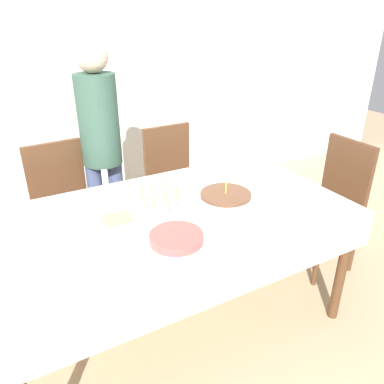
{
  "coord_description": "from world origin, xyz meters",
  "views": [
    {
      "loc": [
        -0.79,
        -1.63,
        1.77
      ],
      "look_at": [
        0.09,
        -0.04,
        0.9
      ],
      "focal_mm": 35.0,
      "sensor_mm": 36.0,
      "label": 1
    }
  ],
  "objects_px": {
    "birthday_cake": "(225,202)",
    "dining_chair_right_end": "(333,200)",
    "plate_stack_main": "(176,238)",
    "dining_chair_far_right": "(174,181)",
    "champagne_tray": "(158,197)",
    "person_standing": "(100,137)",
    "dining_chair_far_left": "(65,205)"
  },
  "relations": [
    {
      "from": "birthday_cake",
      "to": "dining_chair_right_end",
      "type": "bearing_deg",
      "value": 6.93
    },
    {
      "from": "dining_chair_right_end",
      "to": "plate_stack_main",
      "type": "relative_size",
      "value": 3.74
    },
    {
      "from": "dining_chair_far_right",
      "to": "birthday_cake",
      "type": "bearing_deg",
      "value": -99.87
    },
    {
      "from": "champagne_tray",
      "to": "plate_stack_main",
      "type": "relative_size",
      "value": 1.19
    },
    {
      "from": "plate_stack_main",
      "to": "champagne_tray",
      "type": "bearing_deg",
      "value": 80.99
    },
    {
      "from": "person_standing",
      "to": "champagne_tray",
      "type": "bearing_deg",
      "value": -86.7
    },
    {
      "from": "champagne_tray",
      "to": "person_standing",
      "type": "height_order",
      "value": "person_standing"
    },
    {
      "from": "dining_chair_far_right",
      "to": "champagne_tray",
      "type": "xyz_separation_m",
      "value": [
        -0.5,
        -0.82,
        0.33
      ]
    },
    {
      "from": "dining_chair_far_left",
      "to": "champagne_tray",
      "type": "xyz_separation_m",
      "value": [
        0.37,
        -0.82,
        0.33
      ]
    },
    {
      "from": "dining_chair_right_end",
      "to": "birthday_cake",
      "type": "relative_size",
      "value": 3.52
    },
    {
      "from": "dining_chair_far_right",
      "to": "plate_stack_main",
      "type": "distance_m",
      "value": 1.28
    },
    {
      "from": "person_standing",
      "to": "birthday_cake",
      "type": "bearing_deg",
      "value": -70.11
    },
    {
      "from": "dining_chair_far_right",
      "to": "birthday_cake",
      "type": "relative_size",
      "value": 3.52
    },
    {
      "from": "dining_chair_far_right",
      "to": "plate_stack_main",
      "type": "height_order",
      "value": "dining_chair_far_right"
    },
    {
      "from": "plate_stack_main",
      "to": "person_standing",
      "type": "height_order",
      "value": "person_standing"
    },
    {
      "from": "dining_chair_right_end",
      "to": "champagne_tray",
      "type": "distance_m",
      "value": 1.4
    },
    {
      "from": "dining_chair_far_left",
      "to": "champagne_tray",
      "type": "bearing_deg",
      "value": -65.6
    },
    {
      "from": "dining_chair_far_left",
      "to": "plate_stack_main",
      "type": "xyz_separation_m",
      "value": [
        0.32,
        -1.13,
        0.26
      ]
    },
    {
      "from": "dining_chair_right_end",
      "to": "dining_chair_far_left",
      "type": "bearing_deg",
      "value": 153.57
    },
    {
      "from": "birthday_cake",
      "to": "champagne_tray",
      "type": "xyz_separation_m",
      "value": [
        -0.32,
        0.17,
        0.04
      ]
    },
    {
      "from": "dining_chair_far_left",
      "to": "birthday_cake",
      "type": "relative_size",
      "value": 3.52
    },
    {
      "from": "dining_chair_far_left",
      "to": "dining_chair_right_end",
      "type": "relative_size",
      "value": 1.0
    },
    {
      "from": "dining_chair_far_right",
      "to": "person_standing",
      "type": "relative_size",
      "value": 0.6
    },
    {
      "from": "dining_chair_right_end",
      "to": "plate_stack_main",
      "type": "height_order",
      "value": "dining_chair_right_end"
    },
    {
      "from": "dining_chair_right_end",
      "to": "champagne_tray",
      "type": "xyz_separation_m",
      "value": [
        -1.36,
        0.04,
        0.33
      ]
    },
    {
      "from": "dining_chair_right_end",
      "to": "plate_stack_main",
      "type": "xyz_separation_m",
      "value": [
        -1.41,
        -0.27,
        0.26
      ]
    },
    {
      "from": "dining_chair_far_left",
      "to": "champagne_tray",
      "type": "height_order",
      "value": "dining_chair_far_left"
    },
    {
      "from": "champagne_tray",
      "to": "person_standing",
      "type": "relative_size",
      "value": 0.19
    },
    {
      "from": "birthday_cake",
      "to": "plate_stack_main",
      "type": "distance_m",
      "value": 0.4
    },
    {
      "from": "dining_chair_far_left",
      "to": "birthday_cake",
      "type": "height_order",
      "value": "dining_chair_far_left"
    },
    {
      "from": "birthday_cake",
      "to": "person_standing",
      "type": "bearing_deg",
      "value": 109.89
    },
    {
      "from": "dining_chair_right_end",
      "to": "person_standing",
      "type": "xyz_separation_m",
      "value": [
        -1.41,
        0.91,
        0.44
      ]
    }
  ]
}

